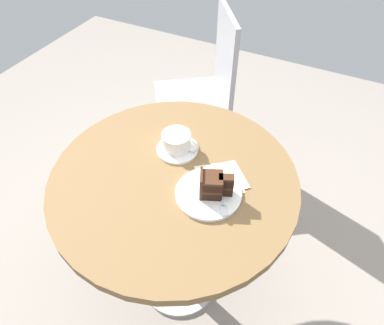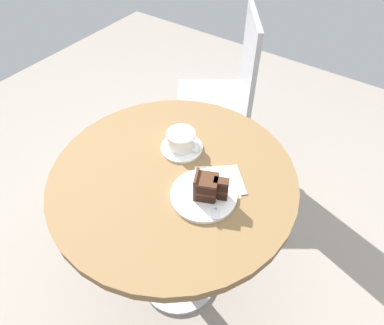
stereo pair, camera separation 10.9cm
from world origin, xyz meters
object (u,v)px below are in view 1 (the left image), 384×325
at_px(coffee_cup, 177,141).
at_px(teaspoon, 164,147).
at_px(cafe_chair, 208,84).
at_px(fork, 222,200).
at_px(saucer, 178,149).
at_px(napkin, 221,179).
at_px(cake_slice, 213,185).
at_px(cake_plate, 208,193).

bearing_deg(coffee_cup, teaspoon, -148.31).
relative_size(teaspoon, cafe_chair, 0.09).
relative_size(coffee_cup, fork, 0.98).
bearing_deg(coffee_cup, fork, -32.31).
bearing_deg(teaspoon, cafe_chair, -40.57).
height_order(saucer, fork, fork).
height_order(fork, cafe_chair, cafe_chair).
xyz_separation_m(teaspoon, cafe_chair, (-0.15, 0.70, -0.20)).
height_order(coffee_cup, napkin, coffee_cup).
bearing_deg(cake_slice, teaspoon, 154.77).
bearing_deg(teaspoon, napkin, -151.48).
xyz_separation_m(coffee_cup, cake_slice, (0.19, -0.13, 0.01)).
relative_size(saucer, cafe_chair, 0.16).
distance_m(coffee_cup, napkin, 0.20).
bearing_deg(cafe_chair, cake_slice, -9.54).
relative_size(saucer, fork, 1.06).
relative_size(coffee_cup, teaspoon, 1.66).
relative_size(fork, cafe_chair, 0.15).
bearing_deg(cafe_chair, cake_plate, -10.36).
height_order(cake_slice, cafe_chair, cafe_chair).
height_order(teaspoon, cake_plate, teaspoon).
height_order(teaspoon, cake_slice, cake_slice).
xyz_separation_m(cake_plate, cafe_chair, (-0.37, 0.82, -0.20)).
bearing_deg(cafe_chair, saucer, -19.05).
relative_size(teaspoon, fork, 0.59).
height_order(cake_plate, fork, fork).
xyz_separation_m(saucer, teaspoon, (-0.04, -0.02, 0.01)).
height_order(saucer, teaspoon, teaspoon).
relative_size(cake_plate, napkin, 1.03).
height_order(teaspoon, napkin, teaspoon).
bearing_deg(napkin, saucer, 163.90).
bearing_deg(fork, napkin, 172.84).
bearing_deg(cake_plate, cake_slice, 9.41).
xyz_separation_m(coffee_cup, napkin, (0.19, -0.06, -0.04)).
relative_size(cake_plate, fork, 1.50).
height_order(saucer, cake_plate, cake_plate).
distance_m(teaspoon, cafe_chair, 0.75).
distance_m(fork, cafe_chair, 0.95).
relative_size(saucer, napkin, 0.73).
distance_m(teaspoon, cake_slice, 0.26).
height_order(cake_slice, napkin, cake_slice).
height_order(teaspoon, fork, fork).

